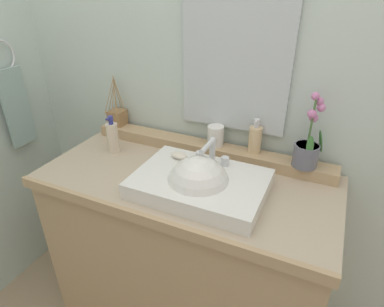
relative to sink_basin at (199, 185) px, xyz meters
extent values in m
cube|color=silver|center=(-0.09, 0.46, 0.38)|extent=(2.85, 0.20, 2.52)
cube|color=tan|center=(-0.09, 0.07, -0.47)|extent=(1.19, 0.54, 0.82)
cube|color=tan|center=(-0.09, 0.07, -0.05)|extent=(1.22, 0.56, 0.04)
cube|color=tan|center=(-0.09, -0.21, -0.05)|extent=(1.22, 0.02, 0.04)
cube|color=tan|center=(-0.09, 0.30, 0.00)|extent=(1.15, 0.09, 0.05)
cube|color=white|center=(0.00, 0.01, 0.00)|extent=(0.49, 0.35, 0.06)
sphere|color=white|center=(0.00, -0.01, 0.00)|extent=(0.24, 0.24, 0.24)
cylinder|color=silver|center=(0.00, 0.13, 0.08)|extent=(0.02, 0.02, 0.10)
cylinder|color=silver|center=(0.00, 0.08, 0.13)|extent=(0.02, 0.11, 0.02)
sphere|color=silver|center=(0.00, 0.13, 0.13)|extent=(0.03, 0.03, 0.03)
cylinder|color=silver|center=(-0.05, 0.13, 0.05)|extent=(0.03, 0.03, 0.04)
cylinder|color=silver|center=(0.06, 0.13, 0.05)|extent=(0.03, 0.03, 0.04)
ellipsoid|color=beige|center=(-0.14, 0.10, 0.05)|extent=(0.07, 0.04, 0.02)
cylinder|color=slate|center=(0.34, 0.28, 0.07)|extent=(0.10, 0.10, 0.09)
cylinder|color=tan|center=(0.34, 0.28, 0.11)|extent=(0.09, 0.09, 0.01)
cylinder|color=#476B38|center=(0.34, 0.28, 0.21)|extent=(0.01, 0.01, 0.20)
ellipsoid|color=#387033|center=(0.39, 0.30, 0.13)|extent=(0.04, 0.04, 0.10)
ellipsoid|color=#387033|center=(0.35, 0.24, 0.13)|extent=(0.03, 0.03, 0.08)
sphere|color=#C471A8|center=(0.34, 0.30, 0.22)|extent=(0.03, 0.03, 0.03)
sphere|color=#C471A8|center=(0.34, 0.28, 0.25)|extent=(0.03, 0.03, 0.03)
sphere|color=#C471A8|center=(0.36, 0.30, 0.27)|extent=(0.03, 0.03, 0.03)
sphere|color=#C471A8|center=(0.35, 0.30, 0.29)|extent=(0.03, 0.03, 0.03)
sphere|color=#C471A8|center=(0.34, 0.29, 0.31)|extent=(0.03, 0.03, 0.03)
cylinder|color=#D8B98A|center=(0.13, 0.31, 0.08)|extent=(0.06, 0.06, 0.12)
cylinder|color=silver|center=(0.13, 0.31, 0.15)|extent=(0.02, 0.02, 0.02)
cylinder|color=silver|center=(0.13, 0.31, 0.17)|extent=(0.03, 0.03, 0.02)
cylinder|color=silver|center=(0.13, 0.30, 0.17)|extent=(0.01, 0.03, 0.01)
cylinder|color=white|center=(-0.05, 0.30, 0.07)|extent=(0.07, 0.07, 0.09)
cube|color=#9A7148|center=(-0.60, 0.31, 0.06)|extent=(0.08, 0.08, 0.08)
cylinder|color=#9E7A4C|center=(-0.56, 0.31, 0.18)|extent=(0.07, 0.02, 0.18)
cylinder|color=#9E7A4C|center=(-0.58, 0.33, 0.18)|extent=(0.03, 0.04, 0.19)
cylinder|color=#9E7A4C|center=(-0.60, 0.34, 0.17)|extent=(0.01, 0.05, 0.17)
cylinder|color=#9E7A4C|center=(-0.61, 0.33, 0.18)|extent=(0.03, 0.04, 0.19)
cylinder|color=#9E7A4C|center=(-0.62, 0.32, 0.16)|extent=(0.06, 0.01, 0.15)
cylinder|color=#9E7A4C|center=(-0.62, 0.29, 0.17)|extent=(0.04, 0.05, 0.17)
cylinder|color=#9E7A4C|center=(-0.60, 0.29, 0.16)|extent=(0.00, 0.05, 0.14)
cylinder|color=#9E7A4C|center=(-0.58, 0.29, 0.18)|extent=(0.04, 0.05, 0.19)
cylinder|color=beige|center=(-0.50, 0.14, 0.04)|extent=(0.05, 0.05, 0.14)
cylinder|color=navy|center=(-0.50, 0.14, 0.12)|extent=(0.02, 0.02, 0.02)
cylinder|color=navy|center=(-0.50, 0.14, 0.14)|extent=(0.02, 0.02, 0.02)
cylinder|color=navy|center=(-0.50, 0.12, 0.14)|extent=(0.01, 0.03, 0.01)
cube|color=silver|center=(0.00, 0.35, 0.40)|extent=(0.46, 0.02, 0.59)
torus|color=silver|center=(-1.09, 0.11, 0.36)|extent=(0.01, 0.16, 0.16)
cube|color=#8BA8A2|center=(-1.07, 0.11, 0.11)|extent=(0.02, 0.14, 0.40)
camera|label=1|loc=(0.41, -0.95, 0.70)|focal=30.48mm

